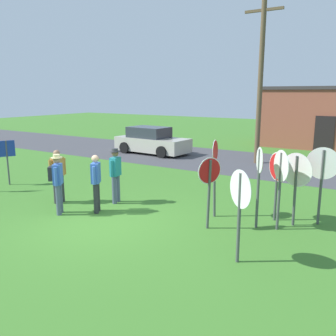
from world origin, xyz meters
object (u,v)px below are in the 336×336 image
at_px(stop_sign_low_front, 296,177).
at_px(person_holding_notes, 57,172).
at_px(stop_sign_center_cluster, 240,200).
at_px(person_near_signs, 57,180).
at_px(stop_sign_rear_right, 215,166).
at_px(person_on_left, 96,180).
at_px(stop_sign_tallest, 280,176).
at_px(stop_sign_rear_left, 209,181).
at_px(utility_pole, 260,79).
at_px(person_in_blue, 116,172).
at_px(info_panel_leftmost, 7,155).
at_px(stop_sign_nearest, 259,174).
at_px(stop_sign_leaning_left, 322,172).
at_px(parked_car_on_street, 152,141).
at_px(stop_sign_leaning_right, 277,175).

height_order(stop_sign_low_front, person_holding_notes, stop_sign_low_front).
relative_size(stop_sign_center_cluster, person_near_signs, 1.12).
bearing_deg(stop_sign_rear_right, person_near_signs, -150.40).
distance_m(stop_sign_center_cluster, person_on_left, 4.73).
height_order(stop_sign_tallest, stop_sign_center_cluster, stop_sign_tallest).
bearing_deg(stop_sign_rear_left, utility_pole, 101.52).
bearing_deg(person_in_blue, person_near_signs, -112.14).
xyz_separation_m(person_on_left, person_in_blue, (-0.13, 1.00, 0.03)).
xyz_separation_m(stop_sign_rear_left, stop_sign_center_cluster, (1.33, -1.34, 0.07)).
distance_m(person_holding_notes, person_near_signs, 1.13).
bearing_deg(person_on_left, stop_sign_rear_right, 26.10).
bearing_deg(info_panel_leftmost, stop_sign_center_cluster, -7.91).
height_order(stop_sign_rear_right, person_near_signs, stop_sign_rear_right).
bearing_deg(person_in_blue, person_on_left, -82.87).
distance_m(utility_pole, stop_sign_nearest, 9.32).
height_order(utility_pole, person_in_blue, utility_pole).
xyz_separation_m(stop_sign_leaning_left, person_near_signs, (-6.45, -3.12, -0.40)).
bearing_deg(person_near_signs, stop_sign_nearest, 21.31).
bearing_deg(stop_sign_center_cluster, stop_sign_nearest, 98.59).
bearing_deg(parked_car_on_street, stop_sign_nearest, -42.02).
relative_size(stop_sign_nearest, person_holding_notes, 1.24).
xyz_separation_m(stop_sign_leaning_right, person_on_left, (-4.57, -2.10, -0.33)).
bearing_deg(person_holding_notes, person_on_left, -1.25).
distance_m(stop_sign_tallest, stop_sign_leaning_right, 0.70).
bearing_deg(stop_sign_tallest, person_near_signs, -159.09).
bearing_deg(utility_pole, stop_sign_low_front, -64.95).
bearing_deg(stop_sign_rear_left, stop_sign_leaning_right, 50.95).
relative_size(stop_sign_nearest, person_near_signs, 1.21).
relative_size(person_in_blue, info_panel_leftmost, 1.03).
bearing_deg(person_on_left, person_in_blue, 97.13).
bearing_deg(info_panel_leftmost, person_on_left, -6.38).
xyz_separation_m(person_holding_notes, person_in_blue, (1.55, 0.96, 0.00)).
bearing_deg(parked_car_on_street, person_near_signs, -69.28).
relative_size(stop_sign_rear_left, stop_sign_tallest, 0.91).
relative_size(stop_sign_leaning_left, person_on_left, 1.22).
xyz_separation_m(stop_sign_nearest, stop_sign_tallest, (0.50, 0.15, -0.01)).
height_order(stop_sign_leaning_left, person_on_left, stop_sign_leaning_left).
bearing_deg(stop_sign_center_cluster, person_in_blue, 159.52).
relative_size(parked_car_on_street, info_panel_leftmost, 2.61).
bearing_deg(info_panel_leftmost, parked_car_on_street, 87.32).
bearing_deg(stop_sign_rear_right, stop_sign_tallest, -0.94).
relative_size(parked_car_on_street, stop_sign_tallest, 2.14).
height_order(stop_sign_rear_left, info_panel_leftmost, stop_sign_rear_left).
height_order(parked_car_on_street, stop_sign_leaning_right, stop_sign_leaning_right).
distance_m(stop_sign_rear_right, stop_sign_leaning_right, 1.66).
bearing_deg(stop_sign_rear_right, person_on_left, -153.90).
height_order(parked_car_on_street, info_panel_leftmost, info_panel_leftmost).
bearing_deg(stop_sign_leaning_right, stop_sign_tallest, -67.97).
bearing_deg(stop_sign_tallest, person_holding_notes, -167.68).
xyz_separation_m(stop_sign_low_front, stop_sign_tallest, (-0.27, -0.50, 0.09)).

